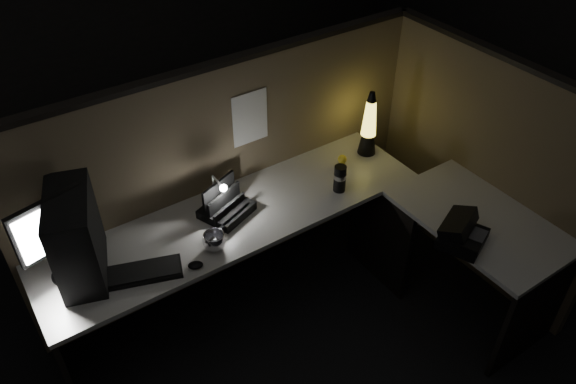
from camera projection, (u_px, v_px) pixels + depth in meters
floor at (315, 353)px, 3.36m from camera, size 6.00×6.00×0.00m
room_shell at (327, 121)px, 2.35m from camera, size 6.00×6.00×6.00m
partition_back at (230, 176)px, 3.49m from camera, size 2.66×0.06×1.50m
partition_right at (479, 170)px, 3.54m from camera, size 0.06×1.66×1.50m
desk at (317, 247)px, 3.24m from camera, size 2.60×1.60×0.73m
pc_tower at (76, 237)px, 2.74m from camera, size 0.34×0.50×0.48m
monitor at (53, 232)px, 2.69m from camera, size 0.37×0.16×0.48m
keyboard at (135, 274)px, 2.86m from camera, size 0.50×0.31×0.02m
mouse at (196, 265)px, 2.90m from camera, size 0.10×0.08×0.03m
clip_lamp at (219, 192)px, 3.19m from camera, size 0.04×0.17×0.22m
organizer at (225, 206)px, 3.22m from camera, size 0.33×0.32×0.20m
lava_lamp at (369, 128)px, 3.61m from camera, size 0.12×0.12×0.45m
travel_mug at (340, 179)px, 3.36m from camera, size 0.08×0.08×0.17m
steel_mug at (214, 241)px, 2.99m from camera, size 0.14×0.14×0.10m
figurine at (342, 159)px, 3.58m from camera, size 0.06×0.06×0.06m
pinned_paper at (250, 118)px, 3.29m from camera, size 0.23×0.00×0.33m
desk_phone at (461, 233)px, 3.03m from camera, size 0.32×0.32×0.15m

